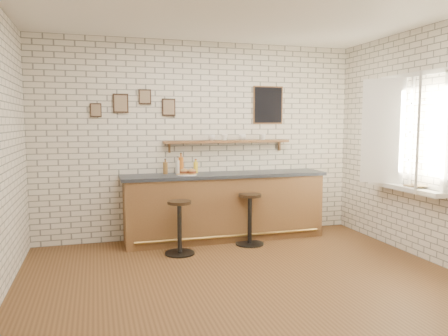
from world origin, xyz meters
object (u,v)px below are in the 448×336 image
at_px(bitters_bottle_white, 178,167).
at_px(book_lower, 412,187).
at_px(bar_stool_left, 180,226).
at_px(shelf_cup_a, 212,138).
at_px(condiment_bottle_yellow, 196,167).
at_px(bar_stool_right, 250,217).
at_px(shelf_cup_d, 263,137).
at_px(shelf_cup_b, 225,137).
at_px(ciabatta_sandwich, 188,172).
at_px(bar_counter, 225,206).
at_px(bitters_bottle_amber, 181,165).
at_px(sandwich_plate, 187,175).
at_px(bitters_bottle_brown, 165,168).
at_px(shelf_cup_c, 242,137).
at_px(book_upper, 412,185).

bearing_deg(bitters_bottle_white, book_lower, -31.88).
height_order(bar_stool_left, shelf_cup_a, shelf_cup_a).
bearing_deg(condiment_bottle_yellow, bar_stool_right, -40.44).
distance_m(bitters_bottle_white, shelf_cup_d, 1.44).
distance_m(condiment_bottle_yellow, shelf_cup_d, 1.19).
height_order(bar_stool_left, shelf_cup_b, shelf_cup_b).
bearing_deg(shelf_cup_b, bar_stool_left, 153.95).
bearing_deg(shelf_cup_d, ciabatta_sandwich, 178.46).
xyz_separation_m(bar_counter, shelf_cup_d, (0.69, 0.20, 1.04)).
bearing_deg(bitters_bottle_amber, bar_counter, -14.58).
height_order(shelf_cup_d, book_lower, shelf_cup_d).
xyz_separation_m(sandwich_plate, shelf_cup_b, (0.65, 0.27, 0.53)).
bearing_deg(shelf_cup_a, bar_stool_right, -95.47).
xyz_separation_m(condiment_bottle_yellow, shelf_cup_a, (0.27, 0.03, 0.44)).
bearing_deg(bitters_bottle_brown, shelf_cup_d, 1.28).
xyz_separation_m(shelf_cup_a, shelf_cup_d, (0.84, 0.00, 0.00)).
bearing_deg(book_lower, bitters_bottle_amber, 128.86).
relative_size(bar_stool_left, bar_stool_right, 0.98).
distance_m(bitters_bottle_brown, shelf_cup_b, 1.03).
height_order(bar_stool_left, shelf_cup_d, shelf_cup_d).
relative_size(bitters_bottle_brown, shelf_cup_b, 2.32).
relative_size(bar_counter, shelf_cup_c, 26.82).
height_order(bitters_bottle_amber, book_lower, bitters_bottle_amber).
relative_size(condiment_bottle_yellow, shelf_cup_a, 1.95).
xyz_separation_m(sandwich_plate, book_upper, (2.67, -1.50, -0.05)).
relative_size(bar_stool_right, shelf_cup_b, 7.57).
bearing_deg(ciabatta_sandwich, bar_counter, 7.16).
bearing_deg(bitters_bottle_amber, bar_stool_left, -102.90).
bearing_deg(sandwich_plate, bar_stool_left, -113.35).
relative_size(bitters_bottle_amber, book_lower, 1.26).
height_order(sandwich_plate, book_upper, sandwich_plate).
bearing_deg(shelf_cup_a, shelf_cup_c, -39.18).
distance_m(shelf_cup_d, book_upper, 2.33).
relative_size(shelf_cup_c, shelf_cup_d, 1.15).
relative_size(ciabatta_sandwich, shelf_cup_d, 2.42).
bearing_deg(book_lower, shelf_cup_c, 115.87).
height_order(shelf_cup_b, shelf_cup_c, same).
height_order(ciabatta_sandwich, shelf_cup_b, shelf_cup_b).
distance_m(bitters_bottle_brown, bitters_bottle_white, 0.19).
height_order(shelf_cup_c, book_upper, shelf_cup_c).
height_order(bar_stool_left, book_lower, book_lower).
relative_size(bitters_bottle_white, bitters_bottle_amber, 0.82).
height_order(sandwich_plate, bitters_bottle_white, bitters_bottle_white).
bearing_deg(ciabatta_sandwich, shelf_cup_c, 16.46).
relative_size(ciabatta_sandwich, bitters_bottle_amber, 0.78).
xyz_separation_m(bar_counter, condiment_bottle_yellow, (-0.41, 0.17, 0.59)).
distance_m(bar_counter, ciabatta_sandwich, 0.81).
xyz_separation_m(sandwich_plate, shelf_cup_d, (1.28, 0.27, 0.53)).
height_order(bar_stool_right, shelf_cup_a, shelf_cup_a).
bearing_deg(shelf_cup_c, shelf_cup_d, -83.68).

